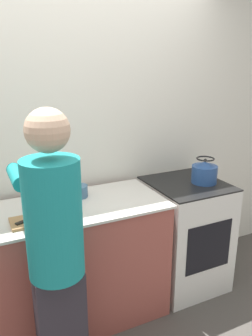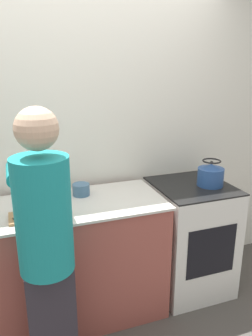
{
  "view_description": "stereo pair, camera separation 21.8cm",
  "coord_description": "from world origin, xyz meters",
  "px_view_note": "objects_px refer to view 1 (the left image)",
  "views": [
    {
      "loc": [
        -0.67,
        -1.74,
        1.84
      ],
      "look_at": [
        0.26,
        0.21,
        1.17
      ],
      "focal_mm": 35.0,
      "sensor_mm": 36.0,
      "label": 1
    },
    {
      "loc": [
        -0.47,
        -1.82,
        1.84
      ],
      "look_at": [
        0.26,
        0.21,
        1.17
      ],
      "focal_mm": 35.0,
      "sensor_mm": 36.0,
      "label": 2
    }
  ],
  "objects_px": {
    "kettle": "(204,172)",
    "bowl_prep": "(79,191)",
    "knife": "(34,218)",
    "oven": "(184,234)",
    "cutting_board": "(37,220)",
    "person": "(55,248)"
  },
  "relations": [
    {
      "from": "knife",
      "to": "bowl_prep",
      "type": "bearing_deg",
      "value": 12.4
    },
    {
      "from": "kettle",
      "to": "bowl_prep",
      "type": "bearing_deg",
      "value": 170.36
    },
    {
      "from": "kettle",
      "to": "person",
      "type": "bearing_deg",
      "value": -161.31
    },
    {
      "from": "cutting_board",
      "to": "bowl_prep",
      "type": "bearing_deg",
      "value": 36.78
    },
    {
      "from": "oven",
      "to": "bowl_prep",
      "type": "xyz_separation_m",
      "value": [
        -0.88,
        0.12,
        0.5
      ]
    },
    {
      "from": "person",
      "to": "kettle",
      "type": "xyz_separation_m",
      "value": [
        1.34,
        0.45,
        0.1
      ]
    },
    {
      "from": "oven",
      "to": "bowl_prep",
      "type": "height_order",
      "value": "bowl_prep"
    },
    {
      "from": "kettle",
      "to": "bowl_prep",
      "type": "height_order",
      "value": "kettle"
    },
    {
      "from": "oven",
      "to": "person",
      "type": "height_order",
      "value": "person"
    },
    {
      "from": "knife",
      "to": "kettle",
      "type": "distance_m",
      "value": 1.39
    },
    {
      "from": "cutting_board",
      "to": "kettle",
      "type": "relative_size",
      "value": 1.52
    },
    {
      "from": "kettle",
      "to": "bowl_prep",
      "type": "xyz_separation_m",
      "value": [
        -1.01,
        0.17,
        -0.06
      ]
    },
    {
      "from": "oven",
      "to": "person",
      "type": "bearing_deg",
      "value": -157.47
    },
    {
      "from": "oven",
      "to": "knife",
      "type": "height_order",
      "value": "knife"
    },
    {
      "from": "kettle",
      "to": "bowl_prep",
      "type": "relative_size",
      "value": 1.64
    },
    {
      "from": "kettle",
      "to": "bowl_prep",
      "type": "distance_m",
      "value": 1.02
    },
    {
      "from": "oven",
      "to": "cutting_board",
      "type": "xyz_separation_m",
      "value": [
        -1.24,
        -0.15,
        0.46
      ]
    },
    {
      "from": "cutting_board",
      "to": "kettle",
      "type": "xyz_separation_m",
      "value": [
        1.37,
        0.1,
        0.09
      ]
    },
    {
      "from": "knife",
      "to": "bowl_prep",
      "type": "relative_size",
      "value": 1.95
    },
    {
      "from": "cutting_board",
      "to": "knife",
      "type": "distance_m",
      "value": 0.02
    },
    {
      "from": "person",
      "to": "kettle",
      "type": "height_order",
      "value": "person"
    },
    {
      "from": "kettle",
      "to": "knife",
      "type": "bearing_deg",
      "value": -176.4
    }
  ]
}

